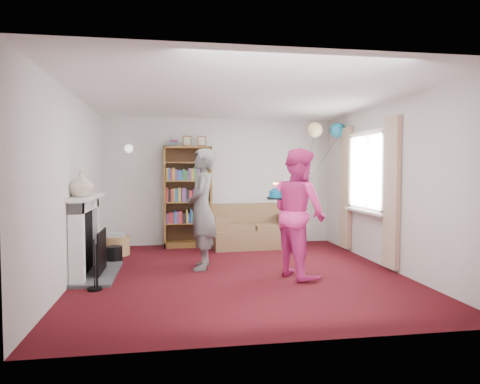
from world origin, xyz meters
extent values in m
plane|color=black|center=(0.00, 0.00, 0.00)|extent=(5.00, 5.00, 0.00)
cube|color=silver|center=(0.00, 2.51, 1.25)|extent=(4.50, 0.02, 2.50)
cube|color=silver|center=(-2.26, 0.00, 1.25)|extent=(0.02, 5.00, 2.50)
cube|color=silver|center=(2.26, 0.00, 1.25)|extent=(0.02, 5.00, 2.50)
cube|color=white|center=(0.00, 0.00, 2.50)|extent=(4.50, 5.00, 0.01)
cube|color=#3F3F42|center=(-2.00, 0.20, 0.02)|extent=(0.55, 1.40, 0.04)
cube|color=white|center=(-2.15, -0.35, 0.53)|extent=(0.18, 0.14, 1.06)
cube|color=white|center=(-2.15, 0.75, 0.53)|extent=(0.18, 0.14, 1.06)
cube|color=white|center=(-2.15, 0.20, 1.00)|extent=(0.18, 1.24, 0.16)
cube|color=white|center=(-2.12, 0.20, 1.10)|extent=(0.28, 1.35, 0.05)
cube|color=black|center=(-2.17, 0.20, 0.48)|extent=(0.10, 0.80, 0.86)
cube|color=black|center=(-1.93, 0.20, 0.33)|extent=(0.02, 0.70, 0.60)
cylinder|color=black|center=(-1.90, -0.58, 0.32)|extent=(0.18, 0.18, 0.64)
cylinder|color=black|center=(-1.87, 1.00, 0.13)|extent=(0.26, 0.26, 0.26)
cube|color=white|center=(2.21, 0.60, 2.08)|extent=(0.08, 1.30, 0.08)
cube|color=white|center=(2.21, 0.60, 0.82)|extent=(0.08, 1.30, 0.08)
cube|color=white|center=(2.24, 0.60, 1.45)|extent=(0.01, 1.15, 1.20)
cube|color=white|center=(2.18, 0.60, 0.79)|extent=(0.14, 1.32, 0.04)
cube|color=#BEB48F|center=(2.20, -0.22, 1.15)|extent=(0.07, 0.38, 2.20)
cube|color=#BEB48F|center=(2.20, 1.42, 1.15)|extent=(0.07, 0.38, 2.20)
cylinder|color=gold|center=(-1.75, 2.45, 1.90)|extent=(0.04, 0.12, 0.04)
sphere|color=white|center=(-1.75, 2.36, 1.88)|extent=(0.16, 0.16, 0.16)
cube|color=#472B14|center=(-0.65, 2.46, 0.96)|extent=(0.91, 0.04, 1.92)
cube|color=brown|center=(-1.09, 2.27, 0.96)|extent=(0.04, 0.42, 1.92)
cube|color=brown|center=(-0.22, 2.27, 0.96)|extent=(0.04, 0.42, 1.92)
cube|color=brown|center=(-0.65, 2.27, 1.90)|extent=(0.91, 0.42, 0.04)
cube|color=brown|center=(-0.65, 2.27, 0.05)|extent=(0.91, 0.42, 0.10)
cube|color=brown|center=(-0.65, 2.27, 0.46)|extent=(0.83, 0.38, 0.03)
cube|color=brown|center=(-0.65, 2.27, 0.86)|extent=(0.83, 0.38, 0.02)
cube|color=brown|center=(-0.65, 2.27, 1.26)|extent=(0.83, 0.38, 0.02)
cube|color=brown|center=(-0.65, 2.27, 1.62)|extent=(0.83, 0.38, 0.02)
cube|color=maroon|center=(-0.90, 2.25, 1.98)|extent=(0.16, 0.22, 0.12)
cube|color=brown|center=(-0.65, 2.32, 2.03)|extent=(0.16, 0.02, 0.20)
cube|color=brown|center=(-0.37, 2.32, 2.03)|extent=(0.16, 0.02, 0.20)
cube|color=brown|center=(0.57, 2.00, 0.18)|extent=(1.53, 0.81, 0.36)
cube|color=brown|center=(0.57, 2.29, 0.50)|extent=(1.53, 0.24, 0.63)
cube|color=brown|center=(-0.08, 2.00, 0.36)|extent=(0.24, 0.76, 0.50)
cube|color=brown|center=(1.21, 2.00, 0.36)|extent=(0.24, 0.76, 0.50)
cube|color=brown|center=(0.22, 1.92, 0.39)|extent=(0.65, 0.51, 0.12)
cube|color=brown|center=(0.91, 1.92, 0.39)|extent=(0.65, 0.51, 0.12)
cylinder|color=#A0784B|center=(-1.90, 1.61, 0.16)|extent=(0.44, 0.44, 0.33)
cube|color=beige|center=(-1.90, 1.61, 0.36)|extent=(0.31, 0.24, 0.06)
imported|color=black|center=(-0.51, 0.37, 0.90)|extent=(0.51, 0.70, 1.79)
imported|color=#D32A7B|center=(0.78, -0.30, 0.89)|extent=(0.90, 1.03, 1.78)
cube|color=black|center=(0.53, -0.19, 1.08)|extent=(0.34, 0.34, 0.02)
cylinder|color=#0D6697|center=(0.53, -0.19, 1.14)|extent=(0.29, 0.29, 0.10)
cylinder|color=#0D6697|center=(0.53, -0.19, 1.20)|extent=(0.21, 0.21, 0.04)
cylinder|color=pink|center=(0.62, -0.19, 1.24)|extent=(0.01, 0.01, 0.09)
sphere|color=orange|center=(0.62, -0.19, 1.29)|extent=(0.02, 0.02, 0.02)
cylinder|color=pink|center=(0.61, -0.16, 1.24)|extent=(0.01, 0.01, 0.09)
sphere|color=orange|center=(0.61, -0.16, 1.29)|extent=(0.02, 0.02, 0.02)
cylinder|color=pink|center=(0.60, -0.13, 1.24)|extent=(0.01, 0.01, 0.09)
sphere|color=orange|center=(0.60, -0.13, 1.29)|extent=(0.02, 0.02, 0.02)
cylinder|color=pink|center=(0.57, -0.11, 1.24)|extent=(0.01, 0.01, 0.09)
sphere|color=orange|center=(0.57, -0.11, 1.29)|extent=(0.02, 0.02, 0.02)
cylinder|color=pink|center=(0.53, -0.10, 1.24)|extent=(0.01, 0.01, 0.09)
sphere|color=orange|center=(0.53, -0.10, 1.29)|extent=(0.02, 0.02, 0.02)
cylinder|color=pink|center=(0.50, -0.11, 1.24)|extent=(0.01, 0.01, 0.09)
sphere|color=orange|center=(0.50, -0.11, 1.29)|extent=(0.02, 0.02, 0.02)
cylinder|color=pink|center=(0.47, -0.13, 1.24)|extent=(0.01, 0.01, 0.09)
sphere|color=orange|center=(0.47, -0.13, 1.29)|extent=(0.02, 0.02, 0.02)
cylinder|color=pink|center=(0.46, -0.16, 1.24)|extent=(0.01, 0.01, 0.09)
sphere|color=orange|center=(0.46, -0.16, 1.29)|extent=(0.02, 0.02, 0.02)
cylinder|color=pink|center=(0.45, -0.19, 1.24)|extent=(0.01, 0.01, 0.09)
sphere|color=orange|center=(0.45, -0.19, 1.29)|extent=(0.02, 0.02, 0.02)
cylinder|color=pink|center=(0.46, -0.22, 1.24)|extent=(0.01, 0.01, 0.09)
sphere|color=orange|center=(0.46, -0.22, 1.29)|extent=(0.02, 0.02, 0.02)
cylinder|color=pink|center=(0.47, -0.25, 1.24)|extent=(0.01, 0.01, 0.09)
sphere|color=orange|center=(0.47, -0.25, 1.29)|extent=(0.02, 0.02, 0.02)
cylinder|color=pink|center=(0.50, -0.27, 1.24)|extent=(0.01, 0.01, 0.09)
sphere|color=orange|center=(0.50, -0.27, 1.29)|extent=(0.02, 0.02, 0.02)
cylinder|color=pink|center=(0.53, -0.28, 1.24)|extent=(0.01, 0.01, 0.09)
sphere|color=orange|center=(0.53, -0.28, 1.29)|extent=(0.02, 0.02, 0.02)
cylinder|color=pink|center=(0.57, -0.27, 1.24)|extent=(0.01, 0.01, 0.09)
sphere|color=orange|center=(0.57, -0.27, 1.29)|extent=(0.02, 0.02, 0.02)
cylinder|color=pink|center=(0.60, -0.25, 1.24)|extent=(0.01, 0.01, 0.09)
sphere|color=orange|center=(0.60, -0.25, 1.29)|extent=(0.02, 0.02, 0.02)
cylinder|color=pink|center=(0.61, -0.22, 1.24)|extent=(0.01, 0.01, 0.09)
sphere|color=orange|center=(0.61, -0.22, 1.29)|extent=(0.02, 0.02, 0.02)
sphere|color=#3F3F3F|center=(1.21, 1.80, 0.65)|extent=(0.02, 0.02, 0.02)
sphere|color=teal|center=(2.12, 1.67, 2.22)|extent=(0.28, 0.28, 0.28)
sphere|color=#FEEE9B|center=(1.68, 1.67, 2.22)|extent=(0.28, 0.28, 0.28)
imported|color=beige|center=(-2.12, -0.15, 1.29)|extent=(0.37, 0.37, 0.34)
camera|label=1|loc=(-0.96, -5.98, 1.48)|focal=32.00mm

